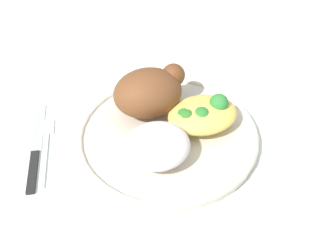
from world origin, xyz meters
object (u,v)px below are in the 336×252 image
plate (168,135)px  napkin (327,160)px  roasted_chicken (150,92)px  rice_pile (158,146)px  mac_cheese_with_broccoli (202,113)px  fork (45,147)px  knife (35,152)px

plate → napkin: 0.24m
plate → napkin: size_ratio=2.06×
plate → roasted_chicken: size_ratio=2.35×
plate → rice_pile: 0.07m
plate → napkin: (0.21, -0.12, -0.01)m
mac_cheese_with_broccoli → roasted_chicken: bearing=141.8°
fork → knife: size_ratio=0.75×
mac_cheese_with_broccoli → plate: bearing=-179.6°
mac_cheese_with_broccoli → knife: (-0.26, 0.03, -0.04)m
roasted_chicken → fork: 0.18m
roasted_chicken → rice_pile: (-0.02, -0.10, -0.01)m
roasted_chicken → napkin: (0.23, -0.17, -0.05)m
roasted_chicken → mac_cheese_with_broccoli: bearing=-38.2°
plate → rice_pile: bearing=-122.6°
roasted_chicken → knife: (-0.19, -0.02, -0.05)m
knife → napkin: size_ratio=1.39×
napkin → plate: bearing=151.5°
roasted_chicken → napkin: roasted_chicken is taller
napkin → knife: bearing=160.5°
knife → roasted_chicken: bearing=7.0°
rice_pile → knife: bearing=155.4°
fork → napkin: 0.43m
rice_pile → mac_cheese_with_broccoli: 0.10m
knife → plate: bearing=-8.9°
roasted_chicken → mac_cheese_with_broccoli: size_ratio=1.09×
roasted_chicken → fork: bearing=-174.6°
rice_pile → plate: bearing=57.4°
roasted_chicken → napkin: bearing=-37.0°
plate → roasted_chicken: roasted_chicken is taller
mac_cheese_with_broccoli → fork: bearing=171.1°
rice_pile → napkin: rice_pile is taller
rice_pile → fork: rice_pile is taller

